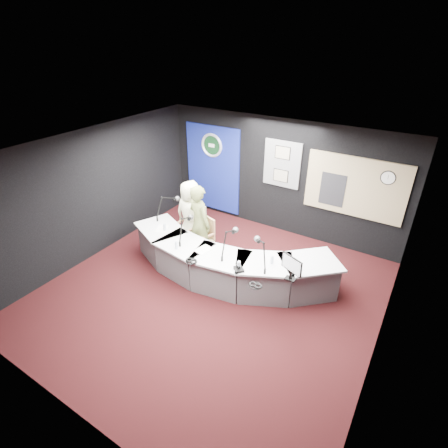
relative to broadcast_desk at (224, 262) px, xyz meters
The scene contains 33 objects.
ground 0.67m from the broadcast_desk, 84.81° to the right, with size 6.00×6.00×0.00m, color black.
ceiling 2.49m from the broadcast_desk, 84.81° to the right, with size 6.00×6.00×0.02m, color silver.
wall_back 2.66m from the broadcast_desk, 88.83° to the left, with size 6.00×0.02×2.80m, color black.
wall_front 3.70m from the broadcast_desk, 89.19° to the right, with size 6.00×0.02×2.80m, color black.
wall_left 3.17m from the broadcast_desk, 169.44° to the right, with size 0.02×6.00×2.80m, color black.
wall_right 3.26m from the broadcast_desk, 10.22° to the right, with size 0.02×6.00×2.80m, color black.
broadcast_desk is the anchor object (origin of this frame).
backdrop_panel 3.17m from the broadcast_desk, 127.40° to the left, with size 1.60×0.05×2.30m, color navy.
agency_seal 3.38m from the broadcast_desk, 127.86° to the left, with size 0.63×0.63×0.07m, color silver.
seal_center 3.38m from the broadcast_desk, 127.80° to the left, with size 0.48×0.48×0.01m, color black.
pinboard 2.79m from the broadcast_desk, 87.63° to the left, with size 0.90×0.04×1.10m, color slate.
framed_photo_upper 2.91m from the broadcast_desk, 87.60° to the left, with size 0.34×0.02×0.27m, color gray.
framed_photo_lower 2.63m from the broadcast_desk, 87.60° to the left, with size 0.34×0.02×0.27m, color gray.
booth_window_frame 3.24m from the broadcast_desk, 53.36° to the left, with size 2.12×0.06×1.32m, color tan.
booth_glow 3.23m from the broadcast_desk, 53.24° to the left, with size 2.00×0.02×1.20m, color #FEE6A0.
equipment_rack 2.93m from the broadcast_desk, 60.54° to the left, with size 0.55×0.02×0.75m, color black.
wall_clock 3.71m from the broadcast_desk, 44.88° to the left, with size 0.28×0.28×0.01m, color white.
armchair_left 1.44m from the broadcast_desk, 153.35° to the left, with size 0.55×0.55×0.97m, color #AA764D, non-canonical shape.
armchair_right 0.90m from the broadcast_desk, 157.24° to the left, with size 0.50×0.50×0.89m, color #AA764D, non-canonical shape.
draped_jacket 1.60m from the broadcast_desk, 145.70° to the left, with size 0.50×0.10×0.70m, color gray.
person_man 1.50m from the broadcast_desk, 153.35° to the left, with size 0.80×0.52×1.63m, color #F0EEC0.
person_woman 1.03m from the broadcast_desk, 157.24° to the left, with size 0.63×0.42×1.74m, color olive.
computer_monitor 1.69m from the broadcast_desk, 10.05° to the right, with size 0.47×0.03×0.32m, color black.
desk_phone 0.91m from the broadcast_desk, 39.08° to the right, with size 0.18×0.15×0.05m, color black.
headphones_near 1.38m from the broadcast_desk, 34.43° to the right, with size 0.23×0.23×0.04m, color black.
headphones_far 0.88m from the broadcast_desk, 107.55° to the right, with size 0.23×0.23×0.04m, color black.
paper_stack 1.56m from the broadcast_desk, behind, with size 0.22×0.32×0.00m, color white.
notepad 0.56m from the broadcast_desk, 133.45° to the right, with size 0.22×0.32×0.00m, color white.
boom_mic_a 1.93m from the broadcast_desk, 166.91° to the left, with size 0.23×0.73×0.60m, color black, non-canonical shape.
boom_mic_b 1.08m from the broadcast_desk, 169.97° to the right, with size 0.28×0.72×0.60m, color black, non-canonical shape.
boom_mic_c 0.71m from the broadcast_desk, 32.75° to the right, with size 0.20×0.74×0.60m, color black, non-canonical shape.
boom_mic_d 1.11m from the broadcast_desk, ahead, with size 0.53×0.59×0.60m, color black, non-canonical shape.
water_bottles 0.55m from the broadcast_desk, 68.47° to the right, with size 3.08×0.59×0.18m, color silver, non-canonical shape.
Camera 1 is at (3.02, -4.37, 4.51)m, focal length 28.00 mm.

